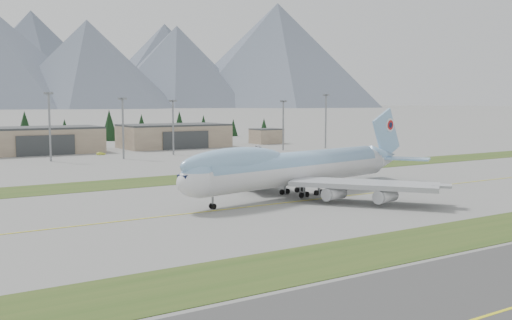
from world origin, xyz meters
TOP-DOWN VIEW (x-y plane):
  - ground at (0.00, 0.00)m, footprint 7000.00×7000.00m
  - grass_strip_near at (0.00, -38.00)m, footprint 400.00×14.00m
  - grass_strip_far at (0.00, 45.00)m, footprint 400.00×18.00m
  - taxiway_line_main at (0.00, 0.00)m, footprint 400.00×0.40m
  - boeing_747_freighter at (11.65, 6.53)m, footprint 73.38×61.91m
  - hangar_center at (-15.00, 149.90)m, footprint 48.00×26.60m
  - hangar_right at (45.00, 149.90)m, footprint 48.00×26.60m
  - control_shed at (95.00, 148.00)m, footprint 14.00×12.00m
  - floodlight_masts at (22.39, 110.36)m, footprint 164.71×8.50m
  - service_vehicle_b at (4.05, 128.29)m, footprint 3.51×1.34m
  - service_vehicle_c at (75.26, 124.28)m, footprint 2.56×4.75m
  - conifer_belt at (9.88, 211.22)m, footprint 269.42×14.93m

SIDE VIEW (x-z plane):
  - ground at x=0.00m, z-range 0.00..0.00m
  - grass_strip_near at x=0.00m, z-range -0.04..0.04m
  - grass_strip_far at x=0.00m, z-range -0.04..0.04m
  - taxiway_line_main at x=0.00m, z-range -0.01..0.01m
  - service_vehicle_b at x=4.05m, z-range -0.57..0.57m
  - service_vehicle_c at x=75.26m, z-range -0.65..0.65m
  - control_shed at x=95.00m, z-range 0.00..7.60m
  - hangar_center at x=-15.00m, z-range -0.01..10.79m
  - hangar_right at x=45.00m, z-range -0.01..10.79m
  - boeing_747_freighter at x=11.65m, z-range -3.28..15.97m
  - conifer_belt at x=9.88m, z-range -1.40..15.56m
  - floodlight_masts at x=22.39m, z-range 3.88..28.40m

